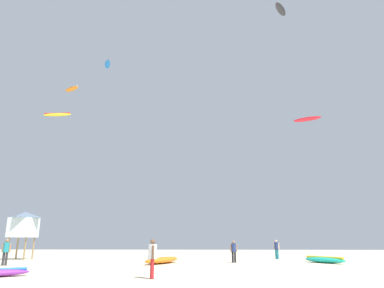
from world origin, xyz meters
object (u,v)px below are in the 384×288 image
(person_midground, at_px, (234,250))
(kite_aloft_1, at_px, (72,89))
(kite_aloft_2, at_px, (107,64))
(kite_grounded_near, at_px, (324,260))
(kite_grounded_mid, at_px, (162,260))
(person_left, at_px, (6,250))
(kite_aloft_0, at_px, (281,9))
(kite_aloft_4, at_px, (307,119))
(person_right, at_px, (277,248))
(person_foreground, at_px, (152,255))
(lifeguard_tower, at_px, (24,224))
(kite_aloft_3, at_px, (57,115))

(person_midground, distance_m, kite_aloft_1, 39.39)
(kite_aloft_1, height_order, kite_aloft_2, kite_aloft_2)
(kite_grounded_near, xyz_separation_m, kite_grounded_mid, (-12.01, -1.31, 0.03))
(person_left, xyz_separation_m, kite_aloft_0, (21.68, 8.57, 24.51))
(kite_grounded_mid, bearing_deg, kite_aloft_4, 47.17)
(kite_grounded_mid, bearing_deg, person_right, 36.26)
(person_foreground, xyz_separation_m, lifeguard_tower, (-14.14, 15.63, 2.09))
(person_midground, xyz_separation_m, kite_aloft_3, (-22.75, 16.94, 17.64))
(kite_aloft_1, relative_size, kite_aloft_2, 1.06)
(person_left, xyz_separation_m, kite_grounded_near, (22.28, 3.84, -0.77))
(person_foreground, distance_m, kite_aloft_0, 31.48)
(person_left, height_order, kite_aloft_3, kite_aloft_3)
(lifeguard_tower, height_order, kite_aloft_3, kite_aloft_3)
(person_foreground, distance_m, kite_aloft_4, 36.56)
(person_left, bearing_deg, kite_aloft_3, -171.81)
(person_right, bearing_deg, kite_aloft_4, -172.10)
(kite_grounded_mid, bearing_deg, kite_aloft_2, 118.86)
(kite_grounded_mid, bearing_deg, kite_aloft_3, 133.57)
(person_midground, relative_size, kite_aloft_3, 0.40)
(kite_aloft_1, distance_m, kite_aloft_4, 35.54)
(lifeguard_tower, bearing_deg, kite_grounded_mid, -20.60)
(kite_aloft_1, bearing_deg, kite_aloft_4, -8.14)
(kite_aloft_0, relative_size, kite_aloft_1, 0.83)
(kite_grounded_near, height_order, kite_aloft_2, kite_aloft_2)
(person_right, relative_size, kite_aloft_2, 0.59)
(person_midground, distance_m, kite_grounded_near, 6.75)
(kite_aloft_3, bearing_deg, kite_aloft_4, -0.54)
(kite_grounded_mid, height_order, kite_aloft_0, kite_aloft_0)
(kite_grounded_near, bearing_deg, kite_aloft_4, 74.30)
(kite_aloft_3, bearing_deg, kite_grounded_near, -30.03)
(person_right, xyz_separation_m, kite_aloft_1, (-27.31, 15.92, 23.57))
(person_left, relative_size, kite_grounded_near, 0.43)
(kite_grounded_mid, distance_m, lifeguard_tower, 14.38)
(person_foreground, height_order, person_left, person_left)
(person_left, bearing_deg, kite_aloft_2, 173.08)
(kite_grounded_near, bearing_deg, lifeguard_tower, 171.76)
(lifeguard_tower, bearing_deg, kite_aloft_1, 104.10)
(kite_aloft_4, bearing_deg, kite_aloft_3, 179.46)
(kite_grounded_mid, xyz_separation_m, kite_aloft_0, (11.40, 6.04, 25.25))
(kite_aloft_1, bearing_deg, person_left, -73.70)
(kite_aloft_3, bearing_deg, person_foreground, -57.64)
(person_foreground, bearing_deg, person_left, -50.73)
(kite_grounded_mid, xyz_separation_m, kite_aloft_4, (16.70, 18.02, 16.97))
(kite_grounded_mid, xyz_separation_m, kite_aloft_1, (-17.73, 22.95, 24.29))
(person_midground, relative_size, kite_aloft_4, 0.43)
(kite_grounded_mid, height_order, kite_aloft_4, kite_aloft_4)
(person_left, xyz_separation_m, kite_aloft_3, (-7.18, 20.88, 17.58))
(person_midground, xyz_separation_m, kite_aloft_0, (6.11, 4.63, 24.57))
(person_foreground, distance_m, kite_grounded_near, 16.33)
(person_midground, distance_m, person_right, 7.07)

